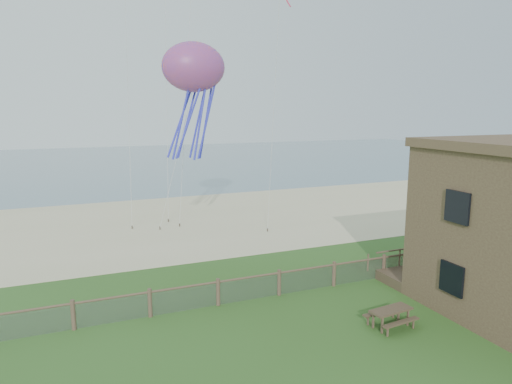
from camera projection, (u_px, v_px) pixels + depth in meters
ground at (352, 358)px, 16.05m from camera, size 160.00×160.00×0.00m
sand_beach at (193, 220)px, 36.06m from camera, size 72.00×20.00×0.02m
ocean at (126, 162)px, 76.09m from camera, size 160.00×68.00×0.02m
chainlink_fence at (279, 284)px, 21.41m from camera, size 36.20×0.20×1.25m
motel_deck at (497, 262)px, 25.43m from camera, size 15.00×2.00×0.50m
picnic_table at (391, 318)px, 18.31m from camera, size 1.93×1.54×0.76m
octopus_kite at (194, 99)px, 29.55m from camera, size 4.43×3.66×7.88m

